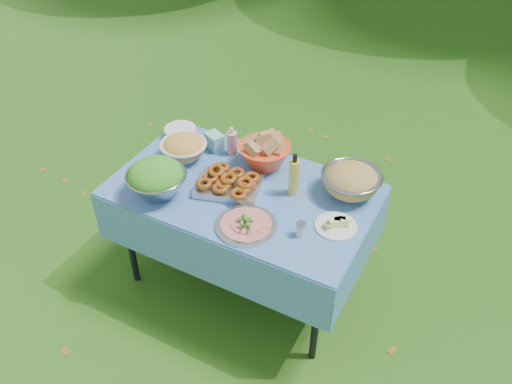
% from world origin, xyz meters
% --- Properties ---
extents(ground, '(80.00, 80.00, 0.00)m').
position_xyz_m(ground, '(0.00, 0.00, 0.00)').
color(ground, '#143C0B').
rests_on(ground, ground).
extents(picnic_table, '(1.46, 0.86, 0.76)m').
position_xyz_m(picnic_table, '(0.00, 0.00, 0.38)').
color(picnic_table, '#84C3FF').
rests_on(picnic_table, ground).
extents(salad_bowl, '(0.39, 0.39, 0.22)m').
position_xyz_m(salad_bowl, '(-0.39, -0.25, 0.87)').
color(salad_bowl, '#9799A0').
rests_on(salad_bowl, picnic_table).
extents(pasta_bowl_white, '(0.35, 0.35, 0.15)m').
position_xyz_m(pasta_bowl_white, '(-0.46, 0.10, 0.84)').
color(pasta_bowl_white, silver).
rests_on(pasta_bowl_white, picnic_table).
extents(plate_stack, '(0.23, 0.23, 0.07)m').
position_xyz_m(plate_stack, '(-0.61, 0.28, 0.79)').
color(plate_stack, silver).
rests_on(plate_stack, picnic_table).
extents(wipes_box, '(0.13, 0.12, 0.10)m').
position_xyz_m(wipes_box, '(-0.35, 0.28, 0.81)').
color(wipes_box, '#7FC9D4').
rests_on(wipes_box, picnic_table).
extents(sanitizer_bottle, '(0.06, 0.06, 0.18)m').
position_xyz_m(sanitizer_bottle, '(-0.23, 0.28, 0.85)').
color(sanitizer_bottle, pink).
rests_on(sanitizer_bottle, picnic_table).
extents(bread_bowl, '(0.41, 0.41, 0.21)m').
position_xyz_m(bread_bowl, '(0.00, 0.26, 0.86)').
color(bread_bowl, '#EA441E').
rests_on(bread_bowl, picnic_table).
extents(pasta_bowl_steel, '(0.35, 0.35, 0.18)m').
position_xyz_m(pasta_bowl_steel, '(0.54, 0.25, 0.85)').
color(pasta_bowl_steel, '#9799A0').
rests_on(pasta_bowl_steel, picnic_table).
extents(fried_tray, '(0.41, 0.34, 0.08)m').
position_xyz_m(fried_tray, '(-0.07, -0.04, 0.80)').
color(fried_tray, '#B2B1B7').
rests_on(fried_tray, picnic_table).
extents(charcuterie_platter, '(0.40, 0.40, 0.07)m').
position_xyz_m(charcuterie_platter, '(0.17, -0.26, 0.80)').
color(charcuterie_platter, '#B7BBBF').
rests_on(charcuterie_platter, picnic_table).
extents(oil_bottle, '(0.06, 0.06, 0.26)m').
position_xyz_m(oil_bottle, '(0.27, 0.10, 0.89)').
color(oil_bottle, gold).
rests_on(oil_bottle, picnic_table).
extents(cheese_plate, '(0.28, 0.28, 0.06)m').
position_xyz_m(cheese_plate, '(0.58, -0.04, 0.79)').
color(cheese_plate, silver).
rests_on(cheese_plate, picnic_table).
extents(shaker, '(0.06, 0.06, 0.08)m').
position_xyz_m(shaker, '(0.44, -0.18, 0.80)').
color(shaker, silver).
rests_on(shaker, picnic_table).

